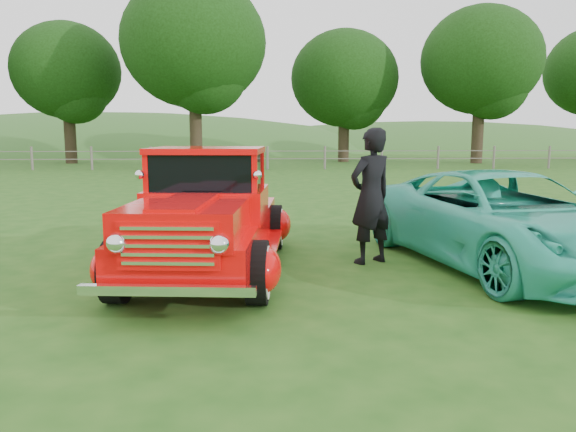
{
  "coord_description": "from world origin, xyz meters",
  "views": [
    {
      "loc": [
        -0.33,
        -7.26,
        2.01
      ],
      "look_at": [
        0.08,
        1.2,
        0.72
      ],
      "focal_mm": 35.0,
      "sensor_mm": 36.0,
      "label": 1
    }
  ],
  "objects_px": {
    "red_pickup": "(209,217)",
    "man": "(371,196)",
    "tree_mid_east": "(481,61)",
    "tree_near_east": "(344,79)",
    "teal_sedan": "(504,220)",
    "tree_mid_west": "(66,71)",
    "tree_near_west": "(194,43)"
  },
  "relations": [
    {
      "from": "red_pickup",
      "to": "man",
      "type": "xyz_separation_m",
      "value": [
        2.4,
        0.42,
        0.23
      ]
    },
    {
      "from": "tree_mid_east",
      "to": "red_pickup",
      "type": "bearing_deg",
      "value": -118.12
    },
    {
      "from": "tree_near_east",
      "to": "teal_sedan",
      "type": "relative_size",
      "value": 1.63
    },
    {
      "from": "tree_mid_west",
      "to": "teal_sedan",
      "type": "distance_m",
      "value": 31.62
    },
    {
      "from": "tree_mid_east",
      "to": "man",
      "type": "xyz_separation_m",
      "value": [
        -11.68,
        -25.91,
        -5.15
      ]
    },
    {
      "from": "tree_near_east",
      "to": "tree_mid_east",
      "type": "xyz_separation_m",
      "value": [
        8.0,
        -2.0,
        0.93
      ]
    },
    {
      "from": "tree_near_east",
      "to": "teal_sedan",
      "type": "bearing_deg",
      "value": -93.55
    },
    {
      "from": "teal_sedan",
      "to": "red_pickup",
      "type": "bearing_deg",
      "value": 168.55
    },
    {
      "from": "tree_near_east",
      "to": "man",
      "type": "relative_size",
      "value": 4.05
    },
    {
      "from": "tree_mid_west",
      "to": "tree_mid_east",
      "type": "bearing_deg",
      "value": -2.29
    },
    {
      "from": "tree_near_west",
      "to": "red_pickup",
      "type": "bearing_deg",
      "value": -83.14
    },
    {
      "from": "tree_mid_west",
      "to": "tree_near_east",
      "type": "xyz_separation_m",
      "value": [
        17.0,
        1.0,
        -0.3
      ]
    },
    {
      "from": "red_pickup",
      "to": "teal_sedan",
      "type": "distance_m",
      "value": 4.32
    },
    {
      "from": "tree_mid_west",
      "to": "tree_near_east",
      "type": "distance_m",
      "value": 17.03
    },
    {
      "from": "tree_near_west",
      "to": "tree_near_east",
      "type": "bearing_deg",
      "value": 23.96
    },
    {
      "from": "red_pickup",
      "to": "tree_near_west",
      "type": "bearing_deg",
      "value": 101.91
    },
    {
      "from": "tree_near_east",
      "to": "man",
      "type": "bearing_deg",
      "value": -97.5
    },
    {
      "from": "tree_mid_east",
      "to": "man",
      "type": "bearing_deg",
      "value": -114.26
    },
    {
      "from": "tree_mid_east",
      "to": "teal_sedan",
      "type": "xyz_separation_m",
      "value": [
        -9.75,
        -26.27,
        -5.46
      ]
    },
    {
      "from": "red_pickup",
      "to": "tree_near_east",
      "type": "bearing_deg",
      "value": 82.96
    },
    {
      "from": "tree_near_east",
      "to": "teal_sedan",
      "type": "xyz_separation_m",
      "value": [
        -1.75,
        -28.27,
        -4.54
      ]
    },
    {
      "from": "tree_mid_east",
      "to": "man",
      "type": "height_order",
      "value": "tree_mid_east"
    },
    {
      "from": "red_pickup",
      "to": "tree_mid_west",
      "type": "bearing_deg",
      "value": 116.84
    },
    {
      "from": "tree_near_west",
      "to": "man",
      "type": "relative_size",
      "value": 5.07
    },
    {
      "from": "tree_mid_east",
      "to": "red_pickup",
      "type": "height_order",
      "value": "tree_mid_east"
    },
    {
      "from": "tree_near_west",
      "to": "man",
      "type": "distance_m",
      "value": 25.17
    },
    {
      "from": "man",
      "to": "tree_near_west",
      "type": "bearing_deg",
      "value": -107.52
    },
    {
      "from": "tree_near_east",
      "to": "man",
      "type": "xyz_separation_m",
      "value": [
        -3.68,
        -27.91,
        -4.22
      ]
    },
    {
      "from": "tree_mid_west",
      "to": "teal_sedan",
      "type": "bearing_deg",
      "value": -60.79
    },
    {
      "from": "tree_mid_west",
      "to": "teal_sedan",
      "type": "height_order",
      "value": "tree_mid_west"
    },
    {
      "from": "tree_mid_west",
      "to": "red_pickup",
      "type": "distance_m",
      "value": 29.82
    },
    {
      "from": "tree_mid_west",
      "to": "tree_mid_east",
      "type": "xyz_separation_m",
      "value": [
        25.0,
        -1.0,
        0.62
      ]
    }
  ]
}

